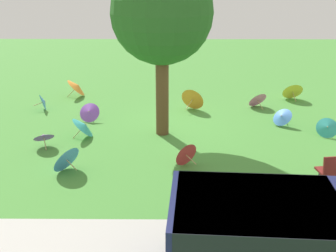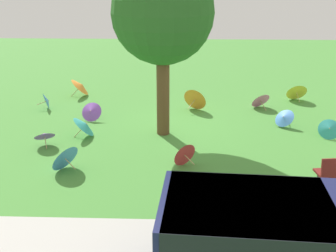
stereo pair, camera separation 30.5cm
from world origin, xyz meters
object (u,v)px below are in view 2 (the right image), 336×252
(parasol_red_0, at_px, (183,154))
(parasol_pink_1, at_px, (260,100))
(parasol_orange_0, at_px, (196,99))
(parasol_teal_1, at_px, (329,129))
(parasol_yellow_1, at_px, (296,91))
(parasol_orange_2, at_px, (81,86))
(parasol_blue_0, at_px, (63,157))
(parasol_teal_2, at_px, (85,125))
(parasol_purple_1, at_px, (91,111))
(parasol_purple_0, at_px, (44,135))
(shade_tree, at_px, (163,14))
(parasol_blue_3, at_px, (284,117))
(van_dark, at_px, (295,239))
(parasol_blue_2, at_px, (47,101))

(parasol_red_0, bearing_deg, parasol_pink_1, -119.36)
(parasol_orange_0, distance_m, parasol_teal_1, 4.90)
(parasol_pink_1, height_order, parasol_yellow_1, parasol_yellow_1)
(parasol_red_0, bearing_deg, parasol_orange_2, -56.95)
(parasol_blue_0, distance_m, parasol_yellow_1, 10.11)
(parasol_teal_1, xyz_separation_m, parasol_teal_2, (7.61, 0.18, 0.09))
(parasol_pink_1, distance_m, parasol_yellow_1, 1.94)
(parasol_purple_1, bearing_deg, parasol_blue_0, 91.65)
(parasol_pink_1, bearing_deg, parasol_yellow_1, -146.85)
(parasol_pink_1, xyz_separation_m, parasol_yellow_1, (-1.62, -1.06, 0.06))
(parasol_purple_0, xyz_separation_m, parasol_orange_2, (0.16, -5.37, 0.09))
(shade_tree, relative_size, parasol_blue_3, 6.18)
(parasol_purple_1, bearing_deg, parasol_purple_0, 69.29)
(parasol_blue_0, xyz_separation_m, parasol_orange_0, (-3.55, -5.27, 0.05))
(parasol_orange_2, bearing_deg, parasol_blue_0, 99.51)
(parasol_blue_3, xyz_separation_m, parasol_teal_2, (6.42, 1.13, 0.06))
(parasol_red_0, relative_size, parasol_pink_1, 0.81)
(shade_tree, bearing_deg, parasol_teal_2, 8.71)
(parasol_pink_1, relative_size, parasol_yellow_1, 1.00)
(parasol_purple_0, bearing_deg, van_dark, 135.91)
(parasol_red_0, relative_size, parasol_purple_1, 0.95)
(parasol_purple_0, bearing_deg, parasol_purple_1, -110.71)
(parasol_blue_0, bearing_deg, van_dark, 139.88)
(van_dark, height_order, parasol_orange_2, van_dark)
(van_dark, distance_m, parasol_orange_2, 12.58)
(shade_tree, xyz_separation_m, parasol_red_0, (-0.64, 2.36, -3.38))
(parasol_orange_0, height_order, parasol_blue_3, parasol_orange_0)
(parasol_orange_0, height_order, parasol_teal_2, parasol_orange_0)
(parasol_pink_1, bearing_deg, parasol_purple_0, 29.65)
(parasol_pink_1, bearing_deg, parasol_teal_1, 118.44)
(parasol_teal_2, bearing_deg, parasol_yellow_1, -150.81)
(parasol_pink_1, xyz_separation_m, parasol_teal_1, (-1.63, 3.01, -0.03))
(parasol_blue_0, bearing_deg, parasol_red_0, -172.55)
(parasol_blue_3, bearing_deg, parasol_purple_1, -3.75)
(parasol_teal_2, distance_m, parasol_purple_1, 1.56)
(parasol_pink_1, height_order, parasol_teal_2, parasol_teal_2)
(parasol_orange_0, distance_m, parasol_orange_2, 5.01)
(parasol_teal_1, height_order, parasol_blue_3, parasol_blue_3)
(parasol_orange_0, relative_size, parasol_orange_2, 0.98)
(parasol_orange_0, bearing_deg, parasol_blue_3, 148.80)
(parasol_yellow_1, height_order, parasol_teal_2, parasol_yellow_1)
(parasol_blue_2, bearing_deg, parasol_red_0, 137.11)
(parasol_pink_1, height_order, parasol_blue_3, parasol_pink_1)
(parasol_blue_0, relative_size, parasol_pink_1, 1.08)
(parasol_red_0, bearing_deg, van_dark, 111.35)
(parasol_red_0, distance_m, parasol_purple_1, 4.78)
(shade_tree, height_order, parasol_red_0, shade_tree)
(parasol_blue_3, bearing_deg, parasol_orange_2, -24.30)
(van_dark, relative_size, parasol_teal_1, 6.07)
(parasol_blue_3, bearing_deg, parasol_yellow_1, -110.77)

